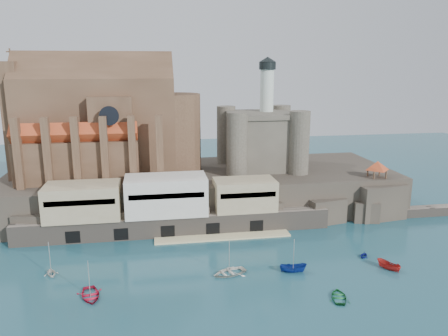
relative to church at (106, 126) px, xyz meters
The scene contains 14 objects.
ground 53.14m from the church, 60.03° to the right, with size 300.00×300.00×0.00m, color #194653.
promontory 29.58m from the church, ahead, with size 100.00×36.00×10.00m.
quay 28.37m from the church, 53.41° to the right, with size 70.00×12.00×13.05m.
church is the anchor object (origin of this frame).
castle_keep 40.39m from the church, ahead, with size 21.20×21.20×29.30m.
rock_outcrop 70.41m from the church, 13.61° to the right, with size 14.50×10.50×8.70m.
pavilion 68.65m from the church, 13.48° to the right, with size 6.40×6.40×5.40m.
boat_0 50.55m from the church, 89.35° to the right, with size 4.35×1.26×6.09m, color #AE112C.
boat_2 59.92m from the church, 49.46° to the right, with size 1.88×1.93×5.00m, color navy.
boat_3 69.95m from the church, 52.17° to the right, with size 3.65×1.06×5.11m, color #19692F.
boat_4 43.23m from the church, 101.58° to the right, with size 2.94×1.80×3.41m, color silver.
boat_5 73.26m from the church, 39.19° to the right, with size 1.77×1.82×4.70m, color #AC201B.
boat_6 52.80m from the church, 59.36° to the right, with size 4.56×1.32×6.39m, color silver.
boat_7 68.41m from the church, 36.43° to the right, with size 2.31×1.41×2.68m, color navy.
Camera 1 is at (-12.62, -71.16, 37.07)m, focal length 35.00 mm.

